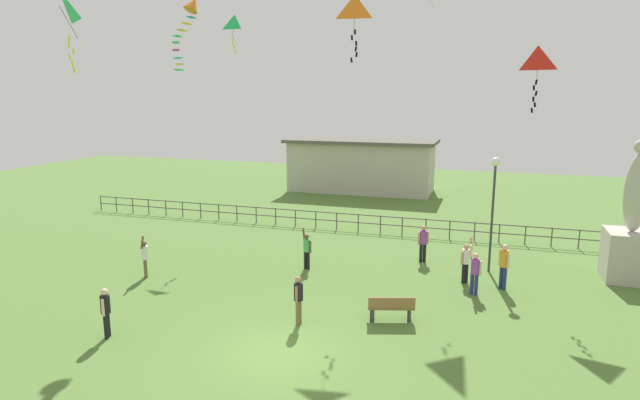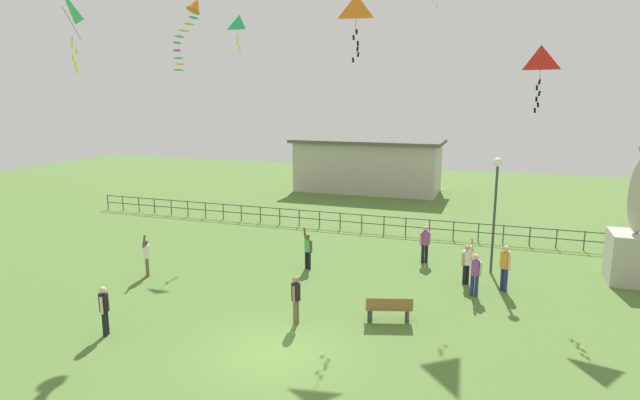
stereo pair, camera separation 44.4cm
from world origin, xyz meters
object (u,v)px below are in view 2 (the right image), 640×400
at_px(person_7, 425,242).
at_px(kite_1, 63,9).
at_px(person_2, 296,297).
at_px(kite_3, 540,61).
at_px(kite_0, 240,25).
at_px(park_bench, 389,308).
at_px(lamppost, 496,191).
at_px(kite_2, 356,10).
at_px(person_1, 467,261).
at_px(person_6, 104,308).
at_px(person_4, 475,271).
at_px(streamer_kite, 194,10).
at_px(person_5, 505,265).
at_px(statue_monument, 636,241).
at_px(person_3, 146,255).
at_px(person_0, 308,248).

relative_size(person_7, kite_1, 0.58).
height_order(person_2, kite_3, kite_3).
xyz_separation_m(person_2, kite_0, (-7.97, 11.88, 10.01)).
xyz_separation_m(park_bench, kite_3, (4.27, 6.84, 8.03)).
relative_size(person_2, person_7, 0.97).
height_order(lamppost, kite_2, kite_2).
distance_m(person_1, person_7, 2.85).
bearing_deg(person_7, person_6, -128.18).
bearing_deg(person_4, streamer_kite, 177.99).
height_order(lamppost, park_bench, lamppost).
relative_size(person_7, streamer_kite, 0.32).
xyz_separation_m(person_5, person_6, (-11.40, -7.94, -0.11)).
bearing_deg(person_2, kite_0, 123.85).
height_order(statue_monument, kite_0, kite_0).
xyz_separation_m(kite_3, streamer_kite, (-13.31, -3.22, 2.07)).
xyz_separation_m(statue_monument, kite_3, (-3.91, 0.11, 6.81)).
bearing_deg(person_1, person_6, -140.72).
xyz_separation_m(person_1, person_4, (0.38, -1.17, 0.02)).
distance_m(statue_monument, kite_1, 22.91).
relative_size(kite_2, kite_3, 1.04).
xyz_separation_m(person_2, person_3, (-7.36, 2.20, -0.02)).
distance_m(lamppost, person_1, 3.17).
relative_size(kite_0, kite_3, 0.77).
bearing_deg(person_5, person_3, -167.30).
height_order(person_3, person_5, person_3).
bearing_deg(lamppost, person_4, -99.99).
bearing_deg(person_1, kite_2, 164.90).
bearing_deg(kite_2, person_3, -147.70).
bearing_deg(person_6, person_0, 65.41).
bearing_deg(kite_1, streamer_kite, 53.74).
height_order(person_3, kite_0, kite_0).
relative_size(lamppost, person_3, 2.69).
xyz_separation_m(person_7, kite_2, (-3.00, -0.82, 9.61)).
distance_m(lamppost, kite_2, 9.17).
bearing_deg(kite_1, person_3, 37.44).
bearing_deg(lamppost, kite_1, -156.73).
xyz_separation_m(person_5, person_7, (-3.28, 2.38, -0.06)).
relative_size(statue_monument, park_bench, 3.58).
xyz_separation_m(person_2, person_6, (-5.16, -2.67, -0.02)).
xyz_separation_m(person_1, person_5, (1.39, -0.25, 0.08)).
bearing_deg(kite_3, statue_monument, -1.61).
relative_size(person_4, person_5, 1.07).
height_order(person_0, person_6, person_0).
height_order(person_1, person_6, person_1).
bearing_deg(kite_0, person_1, -26.39).
bearing_deg(statue_monument, kite_0, 168.01).
bearing_deg(kite_3, lamppost, -150.51).
xyz_separation_m(lamppost, person_4, (-0.51, -2.89, -2.50)).
bearing_deg(kite_2, kite_3, 9.12).
distance_m(park_bench, streamer_kite, 14.03).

